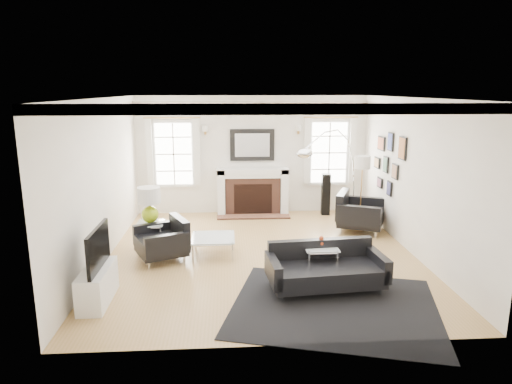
{
  "coord_description": "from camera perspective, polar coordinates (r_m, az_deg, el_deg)",
  "views": [
    {
      "loc": [
        -0.61,
        -7.8,
        2.95
      ],
      "look_at": [
        -0.08,
        0.3,
        1.11
      ],
      "focal_mm": 32.0,
      "sensor_mm": 36.0,
      "label": 1
    }
  ],
  "objects": [
    {
      "name": "right_wall",
      "position": [
        8.63,
        19.26,
        1.72
      ],
      "size": [
        0.04,
        6.0,
        2.8
      ],
      "primitive_type": "cube",
      "color": "white",
      "rests_on": "floor"
    },
    {
      "name": "crown_molding",
      "position": [
        7.82,
        0.76,
        11.25
      ],
      "size": [
        5.5,
        6.0,
        0.12
      ],
      "primitive_type": "cube",
      "color": "white",
      "rests_on": "back_wall"
    },
    {
      "name": "window_right",
      "position": [
        11.12,
        9.12,
        4.92
      ],
      "size": [
        1.24,
        0.15,
        1.62
      ],
      "color": "white",
      "rests_on": "back_wall"
    },
    {
      "name": "gallery_wall",
      "position": [
        9.78,
        16.23,
        3.95
      ],
      "size": [
        0.04,
        1.73,
        1.29
      ],
      "color": "black",
      "rests_on": "right_wall"
    },
    {
      "name": "back_wall",
      "position": [
        10.92,
        -0.49,
        4.63
      ],
      "size": [
        5.5,
        0.04,
        2.8
      ],
      "primitive_type": "cube",
      "color": "white",
      "rests_on": "floor"
    },
    {
      "name": "mantel_mirror",
      "position": [
        10.85,
        -0.48,
        5.9
      ],
      "size": [
        1.05,
        0.07,
        0.75
      ],
      "color": "black",
      "rests_on": "back_wall"
    },
    {
      "name": "sofa",
      "position": [
        7.01,
        8.62,
        -9.5
      ],
      "size": [
        1.8,
        0.95,
        0.57
      ],
      "color": "black",
      "rests_on": "floor"
    },
    {
      "name": "coffee_table",
      "position": [
        8.3,
        -5.39,
        -5.81
      ],
      "size": [
        0.77,
        0.77,
        0.34
      ],
      "color": "silver",
      "rests_on": "floor"
    },
    {
      "name": "floor",
      "position": [
        8.36,
        0.7,
        -7.88
      ],
      "size": [
        6.0,
        6.0,
        0.0
      ],
      "primitive_type": "plane",
      "color": "#AB8347",
      "rests_on": "ground"
    },
    {
      "name": "arc_floor_lamp",
      "position": [
        9.4,
        9.37,
        1.93
      ],
      "size": [
        1.58,
        1.46,
        2.23
      ],
      "color": "silver",
      "rests_on": "floor"
    },
    {
      "name": "side_table_left",
      "position": [
        8.67,
        -13.02,
        -4.42
      ],
      "size": [
        0.49,
        0.49,
        0.54
      ],
      "color": "silver",
      "rests_on": "floor"
    },
    {
      "name": "nesting_table",
      "position": [
        7.2,
        8.11,
        -7.73
      ],
      "size": [
        0.51,
        0.43,
        0.56
      ],
      "color": "silver",
      "rests_on": "floor"
    },
    {
      "name": "tv_unit",
      "position": [
        6.89,
        -19.19,
        -10.34
      ],
      "size": [
        0.35,
        1.0,
        1.09
      ],
      "color": "white",
      "rests_on": "floor"
    },
    {
      "name": "ceiling",
      "position": [
        7.82,
        0.76,
        11.69
      ],
      "size": [
        5.5,
        6.0,
        0.02
      ],
      "primitive_type": "cube",
      "color": "white",
      "rests_on": "back_wall"
    },
    {
      "name": "area_rug",
      "position": [
        6.59,
        9.78,
        -13.93
      ],
      "size": [
        3.28,
        2.96,
        0.01
      ],
      "primitive_type": "cube",
      "rotation": [
        0.0,
        0.0,
        -0.26
      ],
      "color": "black",
      "rests_on": "floor"
    },
    {
      "name": "speaker_tower",
      "position": [
        10.99,
        8.71,
        -0.3
      ],
      "size": [
        0.21,
        0.21,
        0.98
      ],
      "primitive_type": "cube",
      "rotation": [
        0.0,
        0.0,
        -0.07
      ],
      "color": "black",
      "rests_on": "floor"
    },
    {
      "name": "gourd_lamp",
      "position": [
        8.54,
        -13.18,
        -1.28
      ],
      "size": [
        0.42,
        0.42,
        0.67
      ],
      "color": "#98B716",
      "rests_on": "side_table_left"
    },
    {
      "name": "left_wall",
      "position": [
        8.23,
        -18.73,
        1.25
      ],
      "size": [
        0.04,
        6.0,
        2.8
      ],
      "primitive_type": "cube",
      "color": "white",
      "rests_on": "floor"
    },
    {
      "name": "armchair_right",
      "position": [
        9.87,
        12.58,
        -2.63
      ],
      "size": [
        1.21,
        1.27,
        0.68
      ],
      "color": "black",
      "rests_on": "floor"
    },
    {
      "name": "fireplace",
      "position": [
        10.87,
        -0.42,
        -0.01
      ],
      "size": [
        1.7,
        0.69,
        1.11
      ],
      "color": "white",
      "rests_on": "floor"
    },
    {
      "name": "window_left",
      "position": [
        10.92,
        -10.25,
        4.73
      ],
      "size": [
        1.24,
        0.15,
        1.62
      ],
      "color": "white",
      "rests_on": "back_wall"
    },
    {
      "name": "stick_floor_lamp",
      "position": [
        9.71,
        13.16,
        3.16
      ],
      "size": [
        0.32,
        0.32,
        1.6
      ],
      "color": "#C58F44",
      "rests_on": "floor"
    },
    {
      "name": "armchair_left",
      "position": [
        8.22,
        -11.39,
        -6.03
      ],
      "size": [
        1.08,
        1.13,
        0.6
      ],
      "color": "black",
      "rests_on": "floor"
    },
    {
      "name": "orange_vase",
      "position": [
        7.13,
        8.16,
        -6.17
      ],
      "size": [
        0.1,
        0.1,
        0.16
      ],
      "color": "#B53A17",
      "rests_on": "nesting_table"
    },
    {
      "name": "front_wall",
      "position": [
        5.08,
        3.35,
        -5.0
      ],
      "size": [
        5.5,
        0.04,
        2.8
      ],
      "primitive_type": "cube",
      "color": "white",
      "rests_on": "floor"
    }
  ]
}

